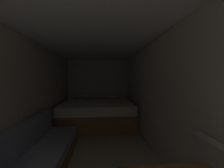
# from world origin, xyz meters

# --- Properties ---
(ground_plane) EXTENTS (7.30, 7.30, 0.00)m
(ground_plane) POSITION_xyz_m (0.00, 2.13, 0.00)
(ground_plane) COLOR #A39984
(wall_back) EXTENTS (2.34, 0.05, 2.13)m
(wall_back) POSITION_xyz_m (0.00, 4.81, 1.06)
(wall_back) COLOR beige
(wall_back) RESTS_ON ground
(wall_left) EXTENTS (0.05, 5.30, 2.13)m
(wall_left) POSITION_xyz_m (-1.15, 2.13, 1.06)
(wall_left) COLOR beige
(wall_left) RESTS_ON ground
(wall_right) EXTENTS (0.05, 5.30, 2.13)m
(wall_right) POSITION_xyz_m (1.15, 2.13, 1.06)
(wall_right) COLOR beige
(wall_right) RESTS_ON ground
(ceiling_slab) EXTENTS (2.34, 5.30, 0.05)m
(ceiling_slab) POSITION_xyz_m (0.00, 2.13, 2.15)
(ceiling_slab) COLOR white
(ceiling_slab) RESTS_ON wall_left
(bed) EXTENTS (2.12, 1.71, 0.89)m
(bed) POSITION_xyz_m (0.00, 3.89, 0.36)
(bed) COLOR olive
(bed) RESTS_ON ground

